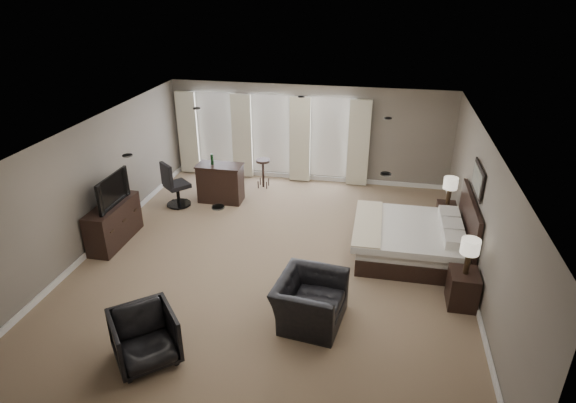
% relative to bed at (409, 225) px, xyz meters
% --- Properties ---
extents(room, '(7.60, 8.60, 2.64)m').
position_rel_bed_xyz_m(room, '(-2.58, -0.65, 0.62)').
color(room, '#887056').
rests_on(room, ground).
extents(window_bay, '(5.25, 0.20, 2.30)m').
position_rel_bed_xyz_m(window_bay, '(-3.58, 3.46, 0.52)').
color(window_bay, silver).
rests_on(window_bay, room).
extents(bed, '(2.14, 2.04, 1.36)m').
position_rel_bed_xyz_m(bed, '(0.00, 0.00, 0.00)').
color(bed, silver).
rests_on(bed, ground).
extents(nightstand_near, '(0.47, 0.58, 0.63)m').
position_rel_bed_xyz_m(nightstand_near, '(0.89, -1.45, -0.36)').
color(nightstand_near, black).
rests_on(nightstand_near, ground).
extents(nightstand_far, '(0.41, 0.50, 0.55)m').
position_rel_bed_xyz_m(nightstand_far, '(0.89, 1.45, -0.41)').
color(nightstand_far, black).
rests_on(nightstand_far, ground).
extents(lamp_near, '(0.31, 0.31, 0.64)m').
position_rel_bed_xyz_m(lamp_near, '(0.89, -1.45, 0.27)').
color(lamp_near, beige).
rests_on(lamp_near, nightstand_near).
extents(lamp_far, '(0.31, 0.31, 0.63)m').
position_rel_bed_xyz_m(lamp_far, '(0.89, 1.45, 0.18)').
color(lamp_far, beige).
rests_on(lamp_far, nightstand_far).
extents(wall_art, '(0.04, 0.96, 0.56)m').
position_rel_bed_xyz_m(wall_art, '(1.12, 0.00, 1.07)').
color(wall_art, slate).
rests_on(wall_art, room).
extents(dresser, '(0.49, 1.50, 0.87)m').
position_rel_bed_xyz_m(dresser, '(-6.03, -0.63, -0.24)').
color(dresser, black).
rests_on(dresser, ground).
extents(tv, '(0.66, 1.14, 0.15)m').
position_rel_bed_xyz_m(tv, '(-6.03, -0.63, 0.27)').
color(tv, black).
rests_on(tv, dresser).
extents(armchair_near, '(0.92, 1.28, 1.03)m').
position_rel_bed_xyz_m(armchair_near, '(-1.60, -2.38, -0.16)').
color(armchair_near, black).
rests_on(armchair_near, ground).
extents(armchair_far, '(1.18, 1.18, 0.89)m').
position_rel_bed_xyz_m(armchair_far, '(-3.80, -3.73, -0.23)').
color(armchair_far, black).
rests_on(armchair_far, ground).
extents(bar_counter, '(1.11, 0.58, 0.97)m').
position_rel_bed_xyz_m(bar_counter, '(-4.48, 1.77, -0.20)').
color(bar_counter, black).
rests_on(bar_counter, ground).
extents(bar_stool_left, '(0.39, 0.39, 0.76)m').
position_rel_bed_xyz_m(bar_stool_left, '(-5.08, 2.14, -0.30)').
color(bar_stool_left, black).
rests_on(bar_stool_left, ground).
extents(bar_stool_right, '(0.46, 0.46, 0.77)m').
position_rel_bed_xyz_m(bar_stool_right, '(-3.66, 2.82, -0.29)').
color(bar_stool_right, black).
rests_on(bar_stool_right, ground).
extents(desk_chair, '(0.82, 0.82, 1.14)m').
position_rel_bed_xyz_m(desk_chair, '(-5.43, 1.31, -0.11)').
color(desk_chair, black).
rests_on(desk_chair, ground).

